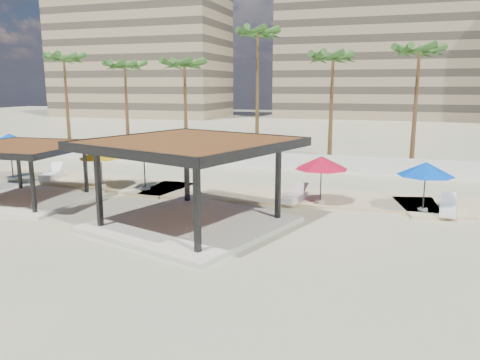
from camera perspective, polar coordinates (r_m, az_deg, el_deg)
The scene contains 21 objects.
ground at distance 20.36m, azimuth -4.92°, elevation -6.15°, with size 200.00×200.00×0.00m, color tan.
promenade at distance 26.80m, azimuth 5.54°, elevation -1.73°, with size 44.45×7.97×0.24m.
boundary_wall at distance 35.11m, azimuth 5.44°, elevation 2.30°, with size 56.00×0.30×1.20m, color silver.
building_west at distance 99.60m, azimuth -12.13°, elevation 16.42°, with size 34.00×16.00×32.40m.
building_mid at distance 96.21m, azimuth 16.78°, elevation 15.79°, with size 38.00×16.00×30.40m.
pavilion_central at distance 20.44m, azimuth -6.03°, elevation 0.60°, with size 9.59×9.59×3.88m.
pavilion_west at distance 27.26m, azimuth -24.79°, elevation 1.33°, with size 6.53×6.53×3.11m.
umbrella_a at distance 33.41m, azimuth -26.28°, elevation 4.39°, with size 4.23×4.23×2.96m.
umbrella_b at distance 29.15m, azimuth -16.64°, elevation 3.12°, with size 3.37×3.37×2.31m.
umbrella_c at distance 24.16m, azimuth 9.91°, elevation 2.08°, with size 3.58×3.58×2.45m.
umbrella_d at distance 23.96m, azimuth 21.72°, elevation 1.24°, with size 2.96×2.96×2.39m.
umbrella_f at distance 27.51m, azimuth -11.68°, elevation 3.93°, with size 3.75×3.75×2.89m.
lounger_a at distance 32.97m, azimuth -21.99°, elevation 0.57°, with size 1.51×2.54×0.91m.
lounger_b at distance 24.81m, azimuth 6.67°, elevation -2.07°, with size 1.13×2.26×0.82m.
lounger_c at distance 24.47m, azimuth 23.99°, elevation -3.19°, with size 0.89×2.19×0.81m.
palm_a at distance 46.20m, azimuth -20.67°, elevation 13.34°, with size 3.00×3.00×9.43m.
palm_b at distance 43.04m, azimuth -13.87°, elevation 13.01°, with size 3.00×3.00×8.70m.
palm_c at distance 39.64m, azimuth -6.78°, elevation 13.44°, with size 3.00×3.00×8.71m.
palm_d at distance 38.41m, azimuth 2.18°, elevation 16.85°, with size 3.00×3.00×11.06m.
palm_e at distance 36.55m, azimuth 11.27°, elevation 13.97°, with size 3.00×3.00×9.05m.
palm_f at distance 36.48m, azimuth 21.00°, elevation 13.98°, with size 3.00×3.00×9.40m.
Camera 1 is at (7.76, -17.80, 6.12)m, focal length 35.00 mm.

